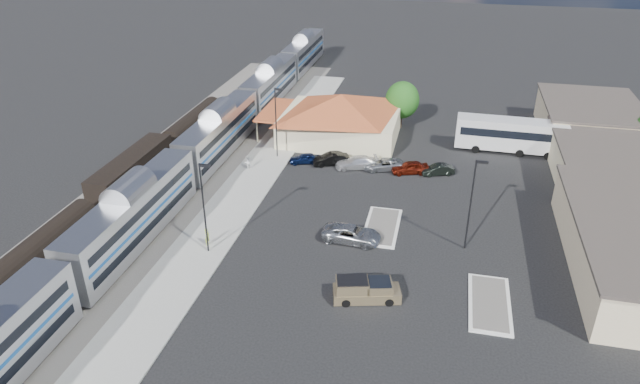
% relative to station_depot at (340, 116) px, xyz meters
% --- Properties ---
extents(ground, '(280.00, 280.00, 0.00)m').
position_rel_station_depot_xyz_m(ground, '(4.56, -24.00, -3.13)').
color(ground, black).
rests_on(ground, ground).
extents(railbed, '(16.00, 100.00, 0.12)m').
position_rel_station_depot_xyz_m(railbed, '(-16.44, -16.00, -3.07)').
color(railbed, '#4C4944').
rests_on(railbed, ground).
extents(platform, '(5.50, 92.00, 0.18)m').
position_rel_station_depot_xyz_m(platform, '(-7.44, -18.00, -3.04)').
color(platform, gray).
rests_on(platform, ground).
extents(passenger_train, '(3.00, 104.00, 5.55)m').
position_rel_station_depot_xyz_m(passenger_train, '(-13.44, -9.20, -0.26)').
color(passenger_train, silver).
rests_on(passenger_train, ground).
extents(freight_cars, '(2.80, 46.00, 4.00)m').
position_rel_station_depot_xyz_m(freight_cars, '(-19.44, -19.92, -1.21)').
color(freight_cars, black).
rests_on(freight_cars, ground).
extents(station_depot, '(18.35, 12.24, 6.20)m').
position_rel_station_depot_xyz_m(station_depot, '(0.00, 0.00, 0.00)').
color(station_depot, beige).
rests_on(station_depot, ground).
extents(buildings_east, '(14.40, 51.40, 4.80)m').
position_rel_station_depot_xyz_m(buildings_east, '(32.56, -9.72, -0.86)').
color(buildings_east, '#C6B28C').
rests_on(buildings_east, ground).
extents(traffic_island_south, '(3.30, 7.50, 0.21)m').
position_rel_station_depot_xyz_m(traffic_island_south, '(8.56, -22.00, -3.03)').
color(traffic_island_south, silver).
rests_on(traffic_island_south, ground).
extents(traffic_island_north, '(3.30, 7.50, 0.21)m').
position_rel_station_depot_xyz_m(traffic_island_north, '(18.56, -32.00, -3.03)').
color(traffic_island_north, silver).
rests_on(traffic_island_north, ground).
extents(lamp_plat_s, '(1.08, 0.25, 9.00)m').
position_rel_station_depot_xyz_m(lamp_plat_s, '(-6.34, -30.00, 2.21)').
color(lamp_plat_s, black).
rests_on(lamp_plat_s, ground).
extents(lamp_plat_n, '(1.08, 0.25, 9.00)m').
position_rel_station_depot_xyz_m(lamp_plat_n, '(-6.34, -8.00, 2.21)').
color(lamp_plat_n, black).
rests_on(lamp_plat_n, ground).
extents(lamp_lot, '(1.08, 0.25, 9.00)m').
position_rel_station_depot_xyz_m(lamp_lot, '(16.66, -24.00, 2.21)').
color(lamp_lot, black).
rests_on(lamp_lot, ground).
extents(tree_depot, '(4.71, 4.71, 6.63)m').
position_rel_station_depot_xyz_m(tree_depot, '(7.56, 6.00, 0.89)').
color(tree_depot, '#382314').
rests_on(tree_depot, ground).
extents(pickup_truck, '(5.74, 3.26, 1.87)m').
position_rel_station_depot_xyz_m(pickup_truck, '(8.80, -33.55, -2.24)').
color(pickup_truck, '#95815B').
rests_on(pickup_truck, ground).
extents(suv, '(5.76, 2.98, 1.55)m').
position_rel_station_depot_xyz_m(suv, '(6.09, -25.14, -2.35)').
color(suv, '#ADB1B5').
rests_on(suv, ground).
extents(coach_bus, '(13.48, 3.21, 4.31)m').
position_rel_station_depot_xyz_m(coach_bus, '(21.86, 0.32, -0.65)').
color(coach_bus, white).
rests_on(coach_bus, ground).
extents(person_a, '(0.42, 0.63, 1.73)m').
position_rel_station_depot_xyz_m(person_a, '(-6.86, -29.08, -2.09)').
color(person_a, '#B2CD40').
rests_on(person_a, platform).
extents(person_b, '(0.89, 0.98, 1.64)m').
position_rel_station_depot_xyz_m(person_b, '(-8.87, -12.27, -2.13)').
color(person_b, silver).
rests_on(person_b, platform).
extents(parked_car_a, '(4.01, 2.56, 1.27)m').
position_rel_station_depot_xyz_m(parked_car_a, '(-2.66, -8.88, -2.50)').
color(parked_car_a, '#0D1A42').
rests_on(parked_car_a, ground).
extents(parked_car_b, '(4.74, 3.28, 1.48)m').
position_rel_station_depot_xyz_m(parked_car_b, '(0.54, -8.58, -2.39)').
color(parked_car_b, black).
rests_on(parked_car_b, ground).
extents(parked_car_c, '(5.45, 3.53, 1.47)m').
position_rel_station_depot_xyz_m(parked_car_c, '(3.74, -8.88, -2.40)').
color(parked_car_c, silver).
rests_on(parked_car_c, ground).
extents(parked_car_d, '(5.31, 3.61, 1.35)m').
position_rel_station_depot_xyz_m(parked_car_d, '(6.94, -8.58, -2.46)').
color(parked_car_d, gray).
rests_on(parked_car_d, ground).
extents(parked_car_e, '(4.68, 2.99, 1.48)m').
position_rel_station_depot_xyz_m(parked_car_e, '(10.14, -8.88, -2.39)').
color(parked_car_e, maroon).
rests_on(parked_car_e, ground).
extents(parked_car_f, '(4.09, 2.63, 1.27)m').
position_rel_station_depot_xyz_m(parked_car_f, '(13.34, -8.58, -2.49)').
color(parked_car_f, black).
rests_on(parked_car_f, ground).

